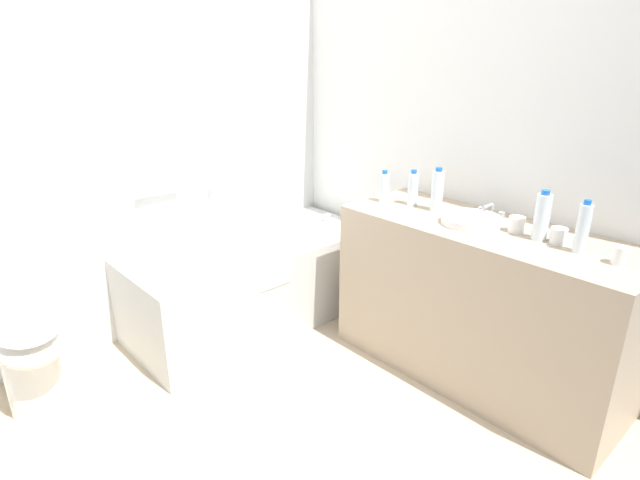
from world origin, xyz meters
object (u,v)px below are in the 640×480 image
at_px(water_bottle_0, 384,187).
at_px(water_bottle_1, 542,217).
at_px(drinking_glass_1, 620,255).
at_px(toilet, 24,342).
at_px(sink_basin, 471,220).
at_px(drinking_glass_2, 517,224).
at_px(water_bottle_3, 413,189).
at_px(drinking_glass_0, 558,236).
at_px(water_bottle_2, 437,191).
at_px(water_bottle_4, 583,228).
at_px(sink_faucet, 490,211).
at_px(bathtub, 254,279).

bearing_deg(water_bottle_0, water_bottle_1, -86.07).
height_order(water_bottle_1, drinking_glass_1, water_bottle_1).
bearing_deg(water_bottle_1, toilet, 139.90).
xyz_separation_m(sink_basin, drinking_glass_2, (0.05, -0.22, 0.02)).
distance_m(water_bottle_0, water_bottle_3, 0.17).
bearing_deg(drinking_glass_0, water_bottle_2, 89.67).
bearing_deg(water_bottle_1, sink_basin, 95.96).
relative_size(sink_basin, drinking_glass_0, 4.04).
bearing_deg(water_bottle_4, water_bottle_1, 83.07).
bearing_deg(water_bottle_0, drinking_glass_1, -88.91).
bearing_deg(water_bottle_2, water_bottle_0, 104.64).
distance_m(water_bottle_0, water_bottle_1, 0.92).
bearing_deg(sink_faucet, water_bottle_2, 116.62).
xyz_separation_m(bathtub, sink_basin, (0.52, -1.23, 0.60)).
relative_size(water_bottle_1, drinking_glass_1, 3.06).
bearing_deg(water_bottle_3, water_bottle_2, -87.43).
relative_size(toilet, water_bottle_3, 3.69).
bearing_deg(water_bottle_4, drinking_glass_0, 70.88).
bearing_deg(bathtub, water_bottle_4, -73.10).
bearing_deg(water_bottle_1, drinking_glass_2, 81.54).
bearing_deg(water_bottle_1, water_bottle_2, 88.21).
distance_m(water_bottle_4, drinking_glass_0, 0.14).
relative_size(water_bottle_3, water_bottle_4, 0.85).
bearing_deg(drinking_glass_2, water_bottle_1, -98.46).
bearing_deg(water_bottle_3, water_bottle_4, -92.11).
bearing_deg(water_bottle_2, sink_faucet, -63.38).
distance_m(toilet, drinking_glass_2, 2.50).
distance_m(sink_basin, water_bottle_3, 0.43).
bearing_deg(water_bottle_1, sink_faucet, 66.55).
distance_m(water_bottle_2, water_bottle_4, 0.80).
bearing_deg(sink_basin, water_bottle_4, -88.72).
height_order(water_bottle_2, water_bottle_3, water_bottle_2).
relative_size(drinking_glass_0, drinking_glass_2, 0.97).
height_order(water_bottle_1, water_bottle_3, water_bottle_1).
distance_m(toilet, water_bottle_4, 2.68).
distance_m(sink_basin, sink_faucet, 0.18).
relative_size(bathtub, water_bottle_4, 6.67).
height_order(bathtub, sink_faucet, bathtub).
distance_m(drinking_glass_0, drinking_glass_1, 0.29).
distance_m(sink_faucet, drinking_glass_0, 0.45).
bearing_deg(water_bottle_2, toilet, 152.43).
bearing_deg(sink_faucet, drinking_glass_2, -120.86).
bearing_deg(sink_basin, drinking_glass_2, -75.97).
relative_size(sink_faucet, drinking_glass_1, 1.92).
distance_m(toilet, water_bottle_0, 2.06).
xyz_separation_m(bathtub, drinking_glass_0, (0.58, -1.66, 0.61)).
bearing_deg(sink_faucet, water_bottle_1, -113.45).
relative_size(water_bottle_0, drinking_glass_0, 2.50).
bearing_deg(water_bottle_2, drinking_glass_0, -90.33).
bearing_deg(sink_basin, water_bottle_1, -84.04).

